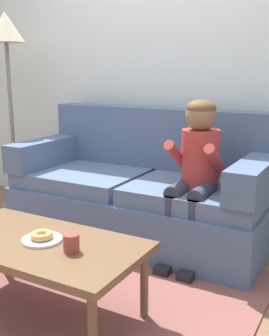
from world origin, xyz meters
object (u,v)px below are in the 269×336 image
object	(u,v)px
couch	(143,192)
mug	(71,243)
coffee_table	(39,248)
person_child	(196,165)
floor_lamp	(7,49)
donut	(42,235)

from	to	relation	value
couch	mug	distance (m)	1.32
coffee_table	mug	distance (m)	0.25
couch	person_child	world-z (taller)	person_child
coffee_table	mug	bearing A→B (deg)	-5.63
coffee_table	floor_lamp	world-z (taller)	floor_lamp
person_child	donut	bearing A→B (deg)	-112.95
coffee_table	donut	world-z (taller)	donut
person_child	floor_lamp	distance (m)	2.07
couch	floor_lamp	bearing A→B (deg)	179.03
person_child	floor_lamp	xyz separation A→B (m)	(-1.90, 0.24, 0.80)
couch	mug	world-z (taller)	couch
mug	donut	bearing A→B (deg)	172.25
coffee_table	person_child	distance (m)	1.18
person_child	mug	world-z (taller)	person_child
couch	donut	xyz separation A→B (m)	(0.07, -1.25, 0.10)
coffee_table	floor_lamp	size ratio (longest dim) A/B	0.63
donut	floor_lamp	distance (m)	2.18
person_child	mug	xyz separation A→B (m)	(-0.23, -1.07, -0.20)
coffee_table	person_child	bearing A→B (deg)	66.20
coffee_table	floor_lamp	distance (m)	2.21
person_child	floor_lamp	world-z (taller)	floor_lamp
coffee_table	person_child	xyz separation A→B (m)	(0.46, 1.04, 0.29)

